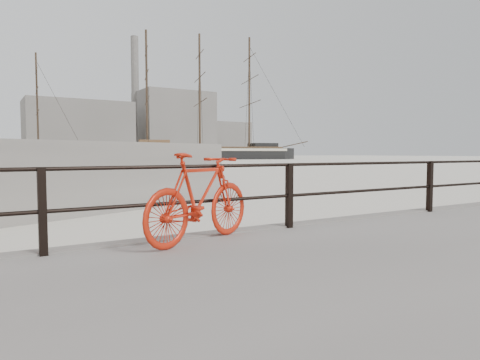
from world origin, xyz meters
TOP-DOWN VIEW (x-y plane):
  - ground at (0.00, 0.00)m, footprint 400.00×400.00m
  - guardrail at (0.00, -0.15)m, footprint 28.00×0.10m
  - bicycle at (-5.15, -0.40)m, footprint 1.90×0.98m
  - barque_black at (37.25, 86.50)m, footprint 56.54×31.71m
  - industrial_west at (20.00, 140.00)m, footprint 32.00×18.00m
  - industrial_mid at (55.00, 145.00)m, footprint 26.00×20.00m
  - industrial_east at (78.00, 150.00)m, footprint 20.00×16.00m
  - smokestack at (42.00, 150.00)m, footprint 2.80×2.80m

SIDE VIEW (x-z plane):
  - ground at x=0.00m, z-range 0.00..0.00m
  - barque_black at x=37.25m, z-range -15.43..15.43m
  - guardrail at x=0.00m, z-range 0.35..1.35m
  - bicycle at x=-5.15m, z-range 0.35..1.51m
  - industrial_east at x=78.00m, z-range 0.00..14.00m
  - industrial_west at x=20.00m, z-range 0.00..18.00m
  - industrial_mid at x=55.00m, z-range 0.00..24.00m
  - smokestack at x=42.00m, z-range 0.00..44.00m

